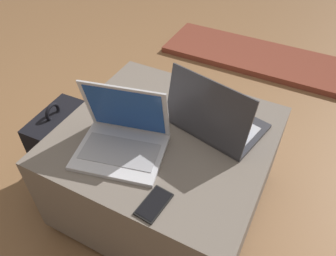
# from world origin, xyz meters

# --- Properties ---
(ground_plane) EXTENTS (14.00, 14.00, 0.00)m
(ground_plane) POSITION_xyz_m (0.00, 0.00, 0.00)
(ground_plane) COLOR olive
(ottoman) EXTENTS (0.84, 0.79, 0.47)m
(ottoman) POSITION_xyz_m (0.00, 0.00, 0.24)
(ottoman) COLOR #3D3832
(ottoman) RESTS_ON ground_plane
(laptop_near) EXTENTS (0.38, 0.32, 0.26)m
(laptop_near) POSITION_xyz_m (-0.11, -0.14, 0.53)
(laptop_near) COLOR silver
(laptop_near) RESTS_ON ottoman
(laptop_far) EXTENTS (0.41, 0.33, 0.26)m
(laptop_far) POSITION_xyz_m (0.16, 0.12, 0.53)
(laptop_far) COLOR #333338
(laptop_far) RESTS_ON ottoman
(cell_phone) EXTENTS (0.09, 0.14, 0.01)m
(cell_phone) POSITION_xyz_m (0.12, -0.32, 0.48)
(cell_phone) COLOR black
(cell_phone) RESTS_ON ottoman
(backpack) EXTENTS (0.20, 0.30, 0.50)m
(backpack) POSITION_xyz_m (-0.53, -0.09, 0.21)
(backpack) COLOR black
(backpack) RESTS_ON ground_plane
(fireplace_hearth) EXTENTS (1.40, 0.50, 0.04)m
(fireplace_hearth) POSITION_xyz_m (0.00, 1.51, 0.02)
(fireplace_hearth) COLOR brown
(fireplace_hearth) RESTS_ON ground_plane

